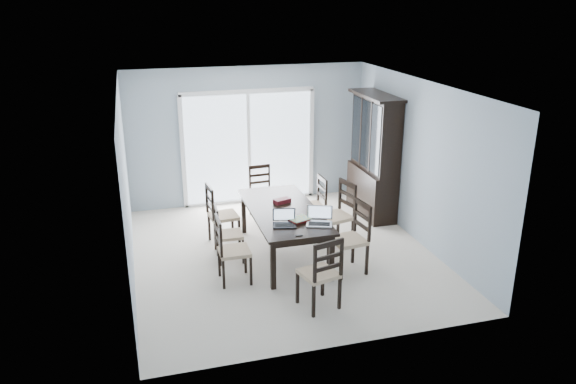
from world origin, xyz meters
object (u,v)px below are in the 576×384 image
object	(u,v)px
china_hutch	(374,157)
laptop_silver	(319,221)
chair_left_mid	(223,228)
chair_left_far	(217,208)
chair_right_far	(316,198)
game_box	(282,201)
chair_left_near	(227,243)
dining_table	(283,214)
hot_tub	(223,163)
chair_end_far	(261,186)
laptop_dark	(284,222)
chair_end_near	(323,267)
chair_right_mid	(341,207)
chair_right_near	(355,230)
cell_phone	(299,235)

from	to	relation	value
china_hutch	laptop_silver	bearing A→B (deg)	-130.76
chair_left_mid	chair_left_far	xyz separation A→B (m)	(0.01, 0.61, 0.07)
chair_right_far	game_box	bearing A→B (deg)	122.01
chair_left_near	game_box	xyz separation A→B (m)	(1.03, 0.91, 0.19)
china_hutch	chair_right_far	distance (m)	1.42
dining_table	chair_left_near	size ratio (longest dim) A/B	1.96
dining_table	china_hutch	distance (m)	2.41
hot_tub	chair_end_far	bearing A→B (deg)	-78.46
china_hutch	chair_left_near	world-z (taller)	china_hutch
china_hutch	laptop_dark	world-z (taller)	china_hutch
chair_left_near	chair_end_near	xyz separation A→B (m)	(1.03, -1.06, 0.02)
chair_right_mid	chair_end_far	xyz separation A→B (m)	(-0.93, 1.55, -0.07)
china_hutch	laptop_dark	xyz separation A→B (m)	(-2.18, -1.87, -0.27)
chair_end_near	hot_tub	xyz separation A→B (m)	(-0.38, 5.23, -0.12)
chair_end_far	china_hutch	bearing A→B (deg)	162.81
chair_right_near	laptop_silver	world-z (taller)	chair_right_near
chair_left_near	hot_tub	distance (m)	4.22
chair_right_far	hot_tub	xyz separation A→B (m)	(-1.11, 2.78, -0.09)
chair_right_far	laptop_dark	distance (m)	1.68
chair_left_far	chair_right_near	world-z (taller)	chair_right_near
chair_left_mid	chair_left_far	size ratio (longest dim) A/B	0.88
chair_right_near	chair_end_near	size ratio (longest dim) A/B	1.05
chair_left_mid	chair_right_mid	bearing A→B (deg)	94.84
chair_left_mid	chair_right_far	bearing A→B (deg)	115.29
china_hutch	chair_left_far	world-z (taller)	china_hutch
chair_left_mid	game_box	distance (m)	1.03
chair_right_near	dining_table	bearing A→B (deg)	40.49
chair_left_mid	laptop_dark	distance (m)	1.05
chair_right_near	laptop_silver	distance (m)	0.55
chair_left_near	laptop_silver	size ratio (longest dim) A/B	2.61
chair_right_far	chair_left_near	bearing A→B (deg)	126.58
laptop_silver	chair_end_far	bearing A→B (deg)	117.61
chair_left_near	chair_right_near	size ratio (longest dim) A/B	0.93
chair_end_near	laptop_dark	world-z (taller)	chair_end_near
chair_left_mid	chair_right_mid	size ratio (longest dim) A/B	0.84
chair_end_far	hot_tub	size ratio (longest dim) A/B	0.53
chair_end_far	hot_tub	xyz separation A→B (m)	(-0.38, 1.86, -0.08)
dining_table	hot_tub	world-z (taller)	hot_tub
game_box	chair_right_near	bearing A→B (deg)	-53.00
chair_left_near	chair_right_far	xyz separation A→B (m)	(1.76, 1.40, -0.02)
chair_left_near	laptop_silver	world-z (taller)	chair_left_near
chair_end_far	cell_phone	bearing A→B (deg)	83.01
chair_right_mid	cell_phone	size ratio (longest dim) A/B	12.29
laptop_dark	chair_right_near	bearing A→B (deg)	3.43
chair_right_far	chair_right_near	bearing A→B (deg)	-179.30
chair_left_near	hot_tub	world-z (taller)	chair_left_near
dining_table	chair_right_mid	bearing A→B (deg)	7.61
chair_right_mid	laptop_silver	size ratio (longest dim) A/B	2.81
hot_tub	chair_right_near	bearing A→B (deg)	-74.71
hot_tub	chair_right_mid	bearing A→B (deg)	-68.95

